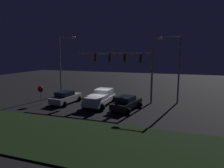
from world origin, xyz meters
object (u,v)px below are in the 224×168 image
traffic_signal_gantry (125,62)px  street_lamp_left (63,59)px  stop_sign (41,92)px  car_sedan_far (126,103)px  street_lamp_right (175,61)px  pickup_truck (101,97)px  car_sedan (66,97)px

traffic_signal_gantry → street_lamp_left: bearing=177.8°
stop_sign → car_sedan_far: bearing=5.8°
street_lamp_right → car_sedan_far: bearing=-135.6°
pickup_truck → car_sedan_far: pickup_truck is taller
pickup_truck → street_lamp_right: bearing=-62.4°
pickup_truck → car_sedan: (-4.44, -0.51, -0.26)m
traffic_signal_gantry → street_lamp_left: (-9.22, 0.36, 0.32)m
pickup_truck → street_lamp_left: size_ratio=0.64×
car_sedan → stop_sign: stop_sign is taller
car_sedan → car_sedan_far: 7.79m
car_sedan_far → traffic_signal_gantry: size_ratio=0.46×
street_lamp_right → pickup_truck: bearing=-154.6°
car_sedan → traffic_signal_gantry: 8.62m
pickup_truck → car_sedan: bearing=98.8°
pickup_truck → stop_sign: stop_sign is taller
traffic_signal_gantry → stop_sign: traffic_signal_gantry is taller
street_lamp_right → street_lamp_left: bearing=-177.4°
car_sedan → street_lamp_right: bearing=-65.0°
pickup_truck → street_lamp_left: (-6.97, 3.20, 4.35)m
traffic_signal_gantry → street_lamp_right: bearing=10.0°
car_sedan → car_sedan_far: bearing=-86.6°
pickup_truck → street_lamp_right: street_lamp_right is taller
car_sedan_far → stop_sign: size_ratio=2.11×
car_sedan_far → traffic_signal_gantry: traffic_signal_gantry is taller
street_lamp_left → pickup_truck: bearing=-24.6°
street_lamp_left → stop_sign: street_lamp_left is taller
stop_sign → car_sedan: bearing=27.8°
traffic_signal_gantry → street_lamp_left: size_ratio=1.21×
car_sedan_far → traffic_signal_gantry: (-1.11, 3.67, 4.29)m
street_lamp_left → car_sedan: bearing=-55.6°
pickup_truck → street_lamp_right: 9.96m
car_sedan → traffic_signal_gantry: traffic_signal_gantry is taller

